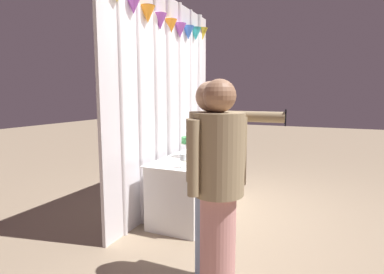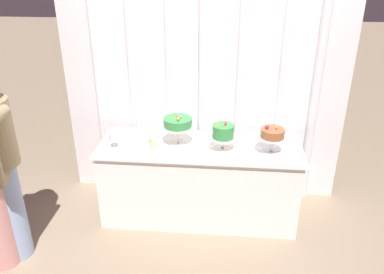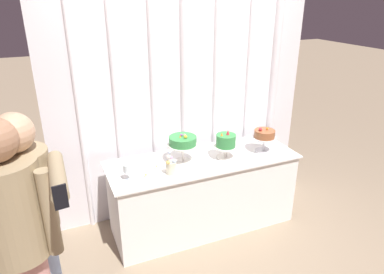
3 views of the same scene
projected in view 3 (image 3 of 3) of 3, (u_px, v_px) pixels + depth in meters
ground_plane at (207, 229)px, 3.52m from camera, size 24.00×24.00×0.00m
draped_curtain at (188, 70)px, 3.43m from camera, size 2.72×0.17×2.78m
cake_table at (203, 193)px, 3.46m from camera, size 1.83×0.65×0.74m
cake_display_leftmost at (183, 142)px, 3.20m from camera, size 0.29×0.29×0.28m
cake_display_center at (226, 143)px, 3.29m from camera, size 0.24×0.24×0.28m
cake_display_rightmost at (264, 136)px, 3.42m from camera, size 0.24×0.24×0.26m
wine_glass at (127, 169)px, 2.91m from camera, size 0.07×0.07×0.15m
flower_vase at (171, 166)px, 3.03m from camera, size 0.10×0.12×0.20m
tealight_far_left at (146, 176)px, 3.00m from camera, size 0.04×0.04×0.03m
tealight_near_left at (157, 168)px, 3.14m from camera, size 0.05×0.05×0.04m
guest_girl_blue_dress at (32, 224)px, 2.14m from camera, size 0.47×0.74×1.61m
guest_man_dark_suit at (18, 239)px, 2.04m from camera, size 0.51×0.51×1.63m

